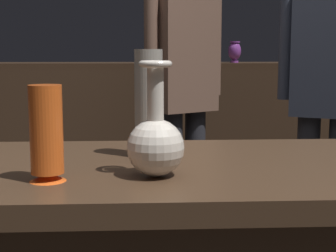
{
  "coord_description": "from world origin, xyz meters",
  "views": [
    {
      "loc": [
        -0.09,
        -1.2,
        1.07
      ],
      "look_at": [
        -0.03,
        -0.06,
        0.9
      ],
      "focal_mm": 54.85,
      "sensor_mm": 36.0,
      "label": 1
    }
  ],
  "objects_px": {
    "vase_centerpiece": "(156,141)",
    "visitor_center_back": "(184,84)",
    "shelf_vase_far_right": "(312,51)",
    "shelf_vase_right": "(235,51)",
    "vase_left_accent": "(46,134)",
    "vase_tall_behind": "(149,105)",
    "visitor_near_right": "(327,87)",
    "shelf_vase_center": "(154,51)"
  },
  "relations": [
    {
      "from": "shelf_vase_far_right",
      "to": "shelf_vase_center",
      "type": "distance_m",
      "value": 1.05
    },
    {
      "from": "vase_centerpiece",
      "to": "shelf_vase_far_right",
      "type": "height_order",
      "value": "shelf_vase_far_right"
    },
    {
      "from": "vase_tall_behind",
      "to": "visitor_center_back",
      "type": "distance_m",
      "value": 1.38
    },
    {
      "from": "shelf_vase_far_right",
      "to": "shelf_vase_right",
      "type": "height_order",
      "value": "shelf_vase_right"
    },
    {
      "from": "vase_left_accent",
      "to": "shelf_vase_far_right",
      "type": "bearing_deg",
      "value": 60.19
    },
    {
      "from": "vase_centerpiece",
      "to": "shelf_vase_far_right",
      "type": "distance_m",
      "value": 2.54
    },
    {
      "from": "shelf_vase_center",
      "to": "visitor_center_back",
      "type": "bearing_deg",
      "value": -80.68
    },
    {
      "from": "vase_tall_behind",
      "to": "shelf_vase_far_right",
      "type": "xyz_separation_m",
      "value": [
        1.11,
        2.07,
        0.13
      ]
    },
    {
      "from": "vase_left_accent",
      "to": "shelf_vase_center",
      "type": "distance_m",
      "value": 2.44
    },
    {
      "from": "shelf_vase_far_right",
      "to": "visitor_near_right",
      "type": "distance_m",
      "value": 1.0
    },
    {
      "from": "visitor_near_right",
      "to": "shelf_vase_center",
      "type": "bearing_deg",
      "value": -25.23
    },
    {
      "from": "vase_tall_behind",
      "to": "shelf_vase_far_right",
      "type": "height_order",
      "value": "shelf_vase_far_right"
    },
    {
      "from": "shelf_vase_right",
      "to": "visitor_near_right",
      "type": "height_order",
      "value": "visitor_near_right"
    },
    {
      "from": "vase_centerpiece",
      "to": "shelf_vase_right",
      "type": "relative_size",
      "value": 1.79
    },
    {
      "from": "vase_left_accent",
      "to": "shelf_vase_far_right",
      "type": "distance_m",
      "value": 2.67
    },
    {
      "from": "vase_centerpiece",
      "to": "shelf_vase_center",
      "type": "bearing_deg",
      "value": 88.57
    },
    {
      "from": "vase_centerpiece",
      "to": "shelf_vase_right",
      "type": "distance_m",
      "value": 2.35
    },
    {
      "from": "shelf_vase_far_right",
      "to": "shelf_vase_center",
      "type": "relative_size",
      "value": 0.54
    },
    {
      "from": "vase_centerpiece",
      "to": "shelf_vase_far_right",
      "type": "bearing_deg",
      "value": 64.26
    },
    {
      "from": "visitor_center_back",
      "to": "visitor_near_right",
      "type": "relative_size",
      "value": 1.0
    },
    {
      "from": "vase_centerpiece",
      "to": "shelf_vase_center",
      "type": "xyz_separation_m",
      "value": [
        0.06,
        2.38,
        0.19
      ]
    },
    {
      "from": "vase_centerpiece",
      "to": "visitor_center_back",
      "type": "bearing_deg",
      "value": 83.06
    },
    {
      "from": "shelf_vase_far_right",
      "to": "shelf_vase_right",
      "type": "xyz_separation_m",
      "value": [
        -0.52,
        -0.01,
        0.0
      ]
    },
    {
      "from": "shelf_vase_far_right",
      "to": "vase_left_accent",
      "type": "bearing_deg",
      "value": -119.81
    },
    {
      "from": "shelf_vase_right",
      "to": "visitor_center_back",
      "type": "bearing_deg",
      "value": -119.23
    },
    {
      "from": "vase_left_accent",
      "to": "visitor_near_right",
      "type": "height_order",
      "value": "visitor_near_right"
    },
    {
      "from": "vase_centerpiece",
      "to": "visitor_near_right",
      "type": "bearing_deg",
      "value": 57.19
    },
    {
      "from": "vase_centerpiece",
      "to": "visitor_center_back",
      "type": "distance_m",
      "value": 1.59
    },
    {
      "from": "vase_centerpiece",
      "to": "vase_tall_behind",
      "type": "distance_m",
      "value": 0.21
    },
    {
      "from": "shelf_vase_right",
      "to": "shelf_vase_center",
      "type": "relative_size",
      "value": 0.55
    },
    {
      "from": "vase_left_accent",
      "to": "shelf_vase_center",
      "type": "xyz_separation_m",
      "value": [
        0.28,
        2.41,
        0.17
      ]
    },
    {
      "from": "shelf_vase_right",
      "to": "vase_tall_behind",
      "type": "bearing_deg",
      "value": -106.0
    },
    {
      "from": "vase_centerpiece",
      "to": "vase_tall_behind",
      "type": "height_order",
      "value": "vase_tall_behind"
    },
    {
      "from": "vase_centerpiece",
      "to": "vase_left_accent",
      "type": "xyz_separation_m",
      "value": [
        -0.22,
        -0.03,
        0.02
      ]
    },
    {
      "from": "vase_centerpiece",
      "to": "vase_left_accent",
      "type": "distance_m",
      "value": 0.23
    },
    {
      "from": "shelf_vase_right",
      "to": "visitor_near_right",
      "type": "distance_m",
      "value": 1.0
    },
    {
      "from": "vase_tall_behind",
      "to": "vase_left_accent",
      "type": "bearing_deg",
      "value": -131.79
    },
    {
      "from": "vase_tall_behind",
      "to": "shelf_vase_right",
      "type": "xyz_separation_m",
      "value": [
        0.59,
        2.06,
        0.13
      ]
    },
    {
      "from": "vase_left_accent",
      "to": "shelf_vase_far_right",
      "type": "height_order",
      "value": "shelf_vase_far_right"
    },
    {
      "from": "shelf_vase_right",
      "to": "visitor_center_back",
      "type": "relative_size",
      "value": 0.09
    },
    {
      "from": "vase_left_accent",
      "to": "visitor_near_right",
      "type": "relative_size",
      "value": 0.13
    },
    {
      "from": "shelf_vase_far_right",
      "to": "shelf_vase_center",
      "type": "xyz_separation_m",
      "value": [
        -1.04,
        0.1,
        0.0
      ]
    }
  ]
}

